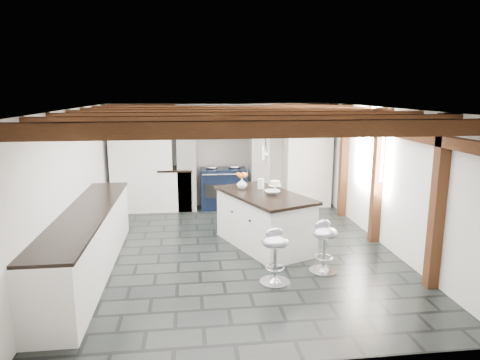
{
  "coord_description": "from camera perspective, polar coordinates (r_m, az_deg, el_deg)",
  "views": [
    {
      "loc": [
        -0.74,
        -6.57,
        2.56
      ],
      "look_at": [
        0.1,
        0.4,
        1.1
      ],
      "focal_mm": 32.0,
      "sensor_mm": 36.0,
      "label": 1
    }
  ],
  "objects": [
    {
      "name": "ground",
      "position": [
        7.09,
        -0.42,
        -9.42
      ],
      "size": [
        6.0,
        6.0,
        0.0
      ],
      "primitive_type": "plane",
      "color": "black",
      "rests_on": "ground"
    },
    {
      "name": "room_shell",
      "position": [
        8.12,
        -5.83,
        1.09
      ],
      "size": [
        6.0,
        6.03,
        6.0
      ],
      "color": "white",
      "rests_on": "ground"
    },
    {
      "name": "range_cooker",
      "position": [
        9.51,
        -2.23,
        -0.98
      ],
      "size": [
        1.0,
        0.63,
        0.99
      ],
      "color": "black",
      "rests_on": "ground"
    },
    {
      "name": "kitchen_island",
      "position": [
        7.18,
        3.18,
        -5.23
      ],
      "size": [
        1.58,
        2.06,
        1.21
      ],
      "rotation": [
        0.0,
        0.0,
        0.39
      ],
      "color": "white",
      "rests_on": "ground"
    },
    {
      "name": "bar_stool_near",
      "position": [
        6.27,
        11.13,
        -7.95
      ],
      "size": [
        0.45,
        0.45,
        0.76
      ],
      "rotation": [
        0.0,
        0.0,
        0.25
      ],
      "color": "silver",
      "rests_on": "ground"
    },
    {
      "name": "bar_stool_far",
      "position": [
        5.83,
        4.67,
        -9.29
      ],
      "size": [
        0.47,
        0.47,
        0.76
      ],
      "rotation": [
        0.0,
        0.0,
        0.32
      ],
      "color": "silver",
      "rests_on": "ground"
    }
  ]
}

